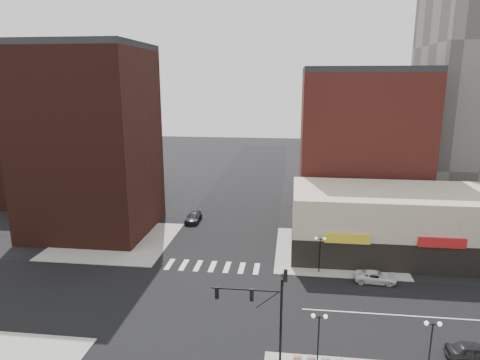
{
  "coord_description": "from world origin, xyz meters",
  "views": [
    {
      "loc": [
        8.67,
        -36.77,
        21.11
      ],
      "look_at": [
        3.42,
        5.62,
        11.0
      ],
      "focal_mm": 32.0,
      "sensor_mm": 36.0,
      "label": 1
    }
  ],
  "objects_px": {
    "street_lamp_ne": "(320,245)",
    "dark_sedan_north": "(194,217)",
    "traffic_signal": "(269,301)",
    "street_lamp_se_a": "(319,326)",
    "dark_sedan_east": "(475,352)",
    "street_lamp_se_b": "(432,334)",
    "white_suv": "(375,277)"
  },
  "relations": [
    {
      "from": "street_lamp_ne",
      "to": "dark_sedan_east",
      "type": "relative_size",
      "value": 0.99
    },
    {
      "from": "street_lamp_ne",
      "to": "street_lamp_se_a",
      "type": "bearing_deg",
      "value": -93.58
    },
    {
      "from": "white_suv",
      "to": "dark_sedan_north",
      "type": "height_order",
      "value": "dark_sedan_north"
    },
    {
      "from": "dark_sedan_east",
      "to": "dark_sedan_north",
      "type": "xyz_separation_m",
      "value": [
        -28.92,
        29.64,
        -0.01
      ]
    },
    {
      "from": "street_lamp_se_a",
      "to": "white_suv",
      "type": "distance_m",
      "value": 16.25
    },
    {
      "from": "street_lamp_se_a",
      "to": "street_lamp_ne",
      "type": "bearing_deg",
      "value": 86.42
    },
    {
      "from": "traffic_signal",
      "to": "street_lamp_se_a",
      "type": "bearing_deg",
      "value": -2.57
    },
    {
      "from": "street_lamp_se_b",
      "to": "dark_sedan_east",
      "type": "relative_size",
      "value": 0.99
    },
    {
      "from": "street_lamp_se_a",
      "to": "white_suv",
      "type": "height_order",
      "value": "street_lamp_se_a"
    },
    {
      "from": "street_lamp_ne",
      "to": "dark_sedan_north",
      "type": "height_order",
      "value": "street_lamp_ne"
    },
    {
      "from": "dark_sedan_north",
      "to": "traffic_signal",
      "type": "bearing_deg",
      "value": -67.97
    },
    {
      "from": "street_lamp_se_b",
      "to": "traffic_signal",
      "type": "bearing_deg",
      "value": 179.18
    },
    {
      "from": "street_lamp_se_b",
      "to": "white_suv",
      "type": "relative_size",
      "value": 0.95
    },
    {
      "from": "street_lamp_se_a",
      "to": "dark_sedan_east",
      "type": "distance_m",
      "value": 12.44
    },
    {
      "from": "traffic_signal",
      "to": "street_lamp_ne",
      "type": "relative_size",
      "value": 1.87
    },
    {
      "from": "street_lamp_se_b",
      "to": "dark_sedan_north",
      "type": "xyz_separation_m",
      "value": [
        -24.92,
        31.64,
        -2.58
      ]
    },
    {
      "from": "street_lamp_ne",
      "to": "dark_sedan_north",
      "type": "bearing_deg",
      "value": 138.88
    },
    {
      "from": "traffic_signal",
      "to": "street_lamp_se_a",
      "type": "relative_size",
      "value": 1.87
    },
    {
      "from": "street_lamp_se_a",
      "to": "dark_sedan_east",
      "type": "height_order",
      "value": "street_lamp_se_a"
    },
    {
      "from": "street_lamp_se_a",
      "to": "street_lamp_se_b",
      "type": "height_order",
      "value": "same"
    },
    {
      "from": "street_lamp_ne",
      "to": "dark_sedan_east",
      "type": "xyz_separation_m",
      "value": [
        11.0,
        -14.0,
        -2.57
      ]
    },
    {
      "from": "white_suv",
      "to": "dark_sedan_east",
      "type": "height_order",
      "value": "dark_sedan_east"
    },
    {
      "from": "street_lamp_se_a",
      "to": "dark_sedan_north",
      "type": "distance_m",
      "value": 35.97
    },
    {
      "from": "white_suv",
      "to": "street_lamp_se_a",
      "type": "bearing_deg",
      "value": 157.58
    },
    {
      "from": "street_lamp_se_a",
      "to": "street_lamp_ne",
      "type": "height_order",
      "value": "same"
    },
    {
      "from": "street_lamp_ne",
      "to": "white_suv",
      "type": "height_order",
      "value": "street_lamp_ne"
    },
    {
      "from": "traffic_signal",
      "to": "dark_sedan_east",
      "type": "bearing_deg",
      "value": 6.62
    },
    {
      "from": "street_lamp_se_b",
      "to": "dark_sedan_east",
      "type": "xyz_separation_m",
      "value": [
        4.0,
        2.0,
        -2.57
      ]
    },
    {
      "from": "white_suv",
      "to": "dark_sedan_east",
      "type": "distance_m",
      "value": 13.53
    },
    {
      "from": "street_lamp_se_a",
      "to": "street_lamp_se_b",
      "type": "xyz_separation_m",
      "value": [
        8.0,
        0.0,
        0.0
      ]
    },
    {
      "from": "traffic_signal",
      "to": "street_lamp_se_b",
      "type": "xyz_separation_m",
      "value": [
        11.76,
        -0.17,
        -1.67
      ]
    },
    {
      "from": "street_lamp_se_b",
      "to": "dark_sedan_north",
      "type": "relative_size",
      "value": 0.85
    }
  ]
}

